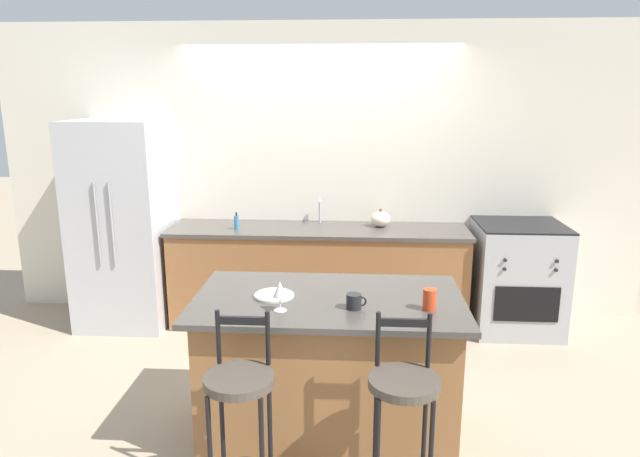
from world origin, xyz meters
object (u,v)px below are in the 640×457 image
object	(u,v)px
dinner_plate	(274,295)
wine_glass	(280,290)
bar_stool_near	(240,405)
coffee_mug	(354,301)
tumbler_cup	(429,300)
refrigerator	(124,224)
oven_range	(517,277)
soap_bottle	(237,222)
bar_stool_far	(403,408)
pumpkin_decoration	(380,219)

from	to	relation	value
dinner_plate	wine_glass	size ratio (longest dim) A/B	1.39
bar_stool_near	coffee_mug	distance (m)	0.84
dinner_plate	tumbler_cup	world-z (taller)	tumbler_cup
wine_glass	refrigerator	bearing A→B (deg)	130.84
oven_range	soap_bottle	bearing A→B (deg)	-178.46
oven_range	coffee_mug	world-z (taller)	coffee_mug
refrigerator	coffee_mug	bearing A→B (deg)	-42.08
bar_stool_near	bar_stool_far	xyz separation A→B (m)	(0.79, 0.03, 0.00)
dinner_plate	refrigerator	bearing A→B (deg)	133.13
oven_range	bar_stool_far	size ratio (longest dim) A/B	0.92
soap_bottle	refrigerator	bearing A→B (deg)	178.21
coffee_mug	tumbler_cup	size ratio (longest dim) A/B	0.95
tumbler_cup	dinner_plate	bearing A→B (deg)	170.15
refrigerator	soap_bottle	world-z (taller)	refrigerator
bar_stool_far	coffee_mug	world-z (taller)	bar_stool_far
refrigerator	soap_bottle	bearing A→B (deg)	-1.79
tumbler_cup	coffee_mug	bearing A→B (deg)	-178.73
bar_stool_near	pumpkin_decoration	xyz separation A→B (m)	(0.77, 2.58, 0.36)
refrigerator	coffee_mug	xyz separation A→B (m)	(2.09, -1.88, 0.03)
oven_range	soap_bottle	world-z (taller)	soap_bottle
wine_glass	coffee_mug	size ratio (longest dim) A/B	1.50
wine_glass	tumbler_cup	size ratio (longest dim) A/B	1.42
wine_glass	tumbler_cup	world-z (taller)	wine_glass
wine_glass	pumpkin_decoration	world-z (taller)	wine_glass
tumbler_cup	soap_bottle	size ratio (longest dim) A/B	0.79
bar_stool_near	coffee_mug	size ratio (longest dim) A/B	9.18
coffee_mug	pumpkin_decoration	world-z (taller)	pumpkin_decoration
oven_range	coffee_mug	distance (m)	2.44
bar_stool_far	soap_bottle	world-z (taller)	soap_bottle
refrigerator	bar_stool_far	world-z (taller)	refrigerator
wine_glass	tumbler_cup	xyz separation A→B (m)	(0.83, 0.07, -0.06)
oven_range	bar_stool_far	bearing A→B (deg)	-116.13
bar_stool_far	pumpkin_decoration	xyz separation A→B (m)	(-0.02, 2.56, 0.36)
coffee_mug	tumbler_cup	xyz separation A→B (m)	(0.42, 0.01, 0.02)
wine_glass	coffee_mug	world-z (taller)	wine_glass
refrigerator	wine_glass	world-z (taller)	refrigerator
refrigerator	bar_stool_far	bearing A→B (deg)	-45.89
oven_range	wine_glass	distance (m)	2.76
dinner_plate	tumbler_cup	size ratio (longest dim) A/B	1.97
wine_glass	soap_bottle	xyz separation A→B (m)	(-0.64, 1.91, -0.07)
refrigerator	wine_glass	bearing A→B (deg)	-49.16
oven_range	pumpkin_decoration	bearing A→B (deg)	174.23
coffee_mug	dinner_plate	bearing A→B (deg)	160.95
refrigerator	wine_glass	distance (m)	2.56
wine_glass	pumpkin_decoration	bearing A→B (deg)	73.20
refrigerator	dinner_plate	world-z (taller)	refrigerator
soap_bottle	coffee_mug	bearing A→B (deg)	-60.44
dinner_plate	wine_glass	distance (m)	0.26
refrigerator	soap_bottle	size ratio (longest dim) A/B	12.09
oven_range	coffee_mug	size ratio (longest dim) A/B	8.47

